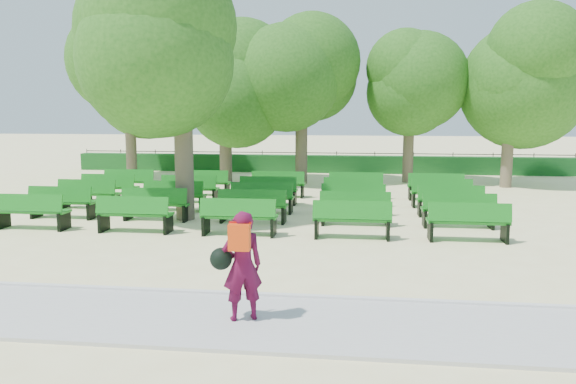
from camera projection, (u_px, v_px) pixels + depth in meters
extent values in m
plane|color=#F2E6A1|center=(280.00, 225.00, 15.84)|extent=(120.00, 120.00, 0.00)
cube|color=#B8B7B3|center=(213.00, 320.00, 8.57)|extent=(30.00, 2.20, 0.06)
cube|color=silver|center=(230.00, 294.00, 9.70)|extent=(30.00, 0.12, 0.10)
cube|color=#134C1A|center=(317.00, 164.00, 29.53)|extent=(26.00, 0.70, 0.90)
cube|color=#137118|center=(263.00, 197.00, 17.80)|extent=(1.97, 0.56, 0.07)
cube|color=#137118|center=(261.00, 190.00, 17.53)|extent=(1.97, 0.17, 0.46)
cylinder|color=brown|center=(184.00, 160.00, 16.47)|extent=(0.54, 0.54, 3.57)
ellipsoid|color=#2B611A|center=(181.00, 48.00, 16.02)|extent=(5.10, 5.10, 4.59)
imported|color=#4B0A28|center=(242.00, 266.00, 8.40)|extent=(0.72, 0.61, 1.67)
cube|color=red|center=(239.00, 237.00, 8.15)|extent=(0.31, 0.16, 0.39)
sphere|color=black|center=(221.00, 259.00, 8.37)|extent=(0.33, 0.33, 0.33)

